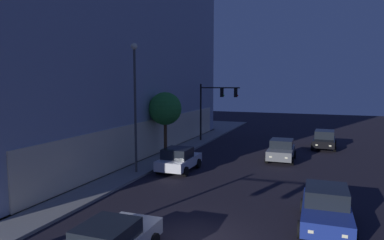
{
  "coord_description": "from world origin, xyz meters",
  "views": [
    {
      "loc": [
        -12.28,
        -4.62,
        6.19
      ],
      "look_at": [
        5.89,
        2.29,
        4.08
      ],
      "focal_mm": 32.46,
      "sensor_mm": 36.0,
      "label": 1
    }
  ],
  "objects_px": {
    "car_white": "(179,159)",
    "car_black": "(324,139)",
    "street_lamp_sidewalk": "(135,93)",
    "modern_building": "(30,39)",
    "car_grey": "(281,150)",
    "traffic_light_far_corner": "(215,101)",
    "car_blue": "(326,208)",
    "sidewalk_tree": "(165,109)"
  },
  "relations": [
    {
      "from": "street_lamp_sidewalk",
      "to": "car_blue",
      "type": "relative_size",
      "value": 1.88
    },
    {
      "from": "car_white",
      "to": "car_grey",
      "type": "xyz_separation_m",
      "value": [
        5.95,
        -6.33,
        0.01
      ]
    },
    {
      "from": "car_blue",
      "to": "car_white",
      "type": "height_order",
      "value": "car_blue"
    },
    {
      "from": "car_grey",
      "to": "traffic_light_far_corner",
      "type": "bearing_deg",
      "value": 49.43
    },
    {
      "from": "modern_building",
      "to": "street_lamp_sidewalk",
      "type": "bearing_deg",
      "value": -111.93
    },
    {
      "from": "modern_building",
      "to": "car_blue",
      "type": "bearing_deg",
      "value": -111.76
    },
    {
      "from": "traffic_light_far_corner",
      "to": "car_grey",
      "type": "bearing_deg",
      "value": -130.57
    },
    {
      "from": "car_blue",
      "to": "car_white",
      "type": "xyz_separation_m",
      "value": [
        6.49,
        9.62,
        -0.03
      ]
    },
    {
      "from": "car_blue",
      "to": "car_black",
      "type": "distance_m",
      "value": 19.16
    },
    {
      "from": "traffic_light_far_corner",
      "to": "car_white",
      "type": "bearing_deg",
      "value": -174.89
    },
    {
      "from": "sidewalk_tree",
      "to": "car_grey",
      "type": "height_order",
      "value": "sidewalk_tree"
    },
    {
      "from": "car_blue",
      "to": "car_black",
      "type": "relative_size",
      "value": 1.06
    },
    {
      "from": "street_lamp_sidewalk",
      "to": "car_grey",
      "type": "xyz_separation_m",
      "value": [
        7.69,
        -8.73,
        -4.66
      ]
    },
    {
      "from": "traffic_light_far_corner",
      "to": "car_blue",
      "type": "relative_size",
      "value": 1.29
    },
    {
      "from": "sidewalk_tree",
      "to": "car_black",
      "type": "height_order",
      "value": "sidewalk_tree"
    },
    {
      "from": "car_grey",
      "to": "street_lamp_sidewalk",
      "type": "bearing_deg",
      "value": 131.4
    },
    {
      "from": "car_white",
      "to": "car_black",
      "type": "distance_m",
      "value": 15.86
    },
    {
      "from": "sidewalk_tree",
      "to": "car_white",
      "type": "distance_m",
      "value": 5.77
    },
    {
      "from": "modern_building",
      "to": "street_lamp_sidewalk",
      "type": "relative_size",
      "value": 3.86
    },
    {
      "from": "car_white",
      "to": "car_black",
      "type": "relative_size",
      "value": 0.95
    },
    {
      "from": "street_lamp_sidewalk",
      "to": "car_white",
      "type": "relative_size",
      "value": 2.11
    },
    {
      "from": "street_lamp_sidewalk",
      "to": "car_black",
      "type": "distance_m",
      "value": 19.27
    },
    {
      "from": "modern_building",
      "to": "car_blue",
      "type": "relative_size",
      "value": 7.28
    },
    {
      "from": "traffic_light_far_corner",
      "to": "car_white",
      "type": "distance_m",
      "value": 12.85
    },
    {
      "from": "street_lamp_sidewalk",
      "to": "car_blue",
      "type": "distance_m",
      "value": 13.72
    },
    {
      "from": "car_black",
      "to": "traffic_light_far_corner",
      "type": "bearing_deg",
      "value": 91.89
    },
    {
      "from": "street_lamp_sidewalk",
      "to": "modern_building",
      "type": "bearing_deg",
      "value": 68.07
    },
    {
      "from": "car_blue",
      "to": "car_grey",
      "type": "bearing_deg",
      "value": 14.79
    },
    {
      "from": "modern_building",
      "to": "car_white",
      "type": "xyz_separation_m",
      "value": [
        -4.23,
        -17.21,
        -9.49
      ]
    },
    {
      "from": "traffic_light_far_corner",
      "to": "car_grey",
      "type": "distance_m",
      "value": 10.39
    },
    {
      "from": "modern_building",
      "to": "car_grey",
      "type": "distance_m",
      "value": 25.44
    },
    {
      "from": "car_white",
      "to": "street_lamp_sidewalk",
      "type": "bearing_deg",
      "value": 126.08
    },
    {
      "from": "traffic_light_far_corner",
      "to": "car_grey",
      "type": "xyz_separation_m",
      "value": [
        -6.37,
        -7.44,
        -3.49
      ]
    },
    {
      "from": "street_lamp_sidewalk",
      "to": "sidewalk_tree",
      "type": "xyz_separation_m",
      "value": [
        5.61,
        0.45,
        -1.47
      ]
    },
    {
      "from": "modern_building",
      "to": "traffic_light_far_corner",
      "type": "relative_size",
      "value": 5.64
    },
    {
      "from": "street_lamp_sidewalk",
      "to": "car_black",
      "type": "bearing_deg",
      "value": -39.6
    },
    {
      "from": "car_blue",
      "to": "car_black",
      "type": "xyz_separation_m",
      "value": [
        19.16,
        0.08,
        -0.0
      ]
    },
    {
      "from": "modern_building",
      "to": "car_grey",
      "type": "xyz_separation_m",
      "value": [
        1.73,
        -23.55,
        -9.48
      ]
    },
    {
      "from": "car_white",
      "to": "car_grey",
      "type": "bearing_deg",
      "value": -46.79
    },
    {
      "from": "modern_building",
      "to": "sidewalk_tree",
      "type": "relative_size",
      "value": 6.32
    },
    {
      "from": "street_lamp_sidewalk",
      "to": "sidewalk_tree",
      "type": "bearing_deg",
      "value": 4.54
    },
    {
      "from": "street_lamp_sidewalk",
      "to": "car_white",
      "type": "xyz_separation_m",
      "value": [
        1.74,
        -2.39,
        -4.67
      ]
    }
  ]
}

